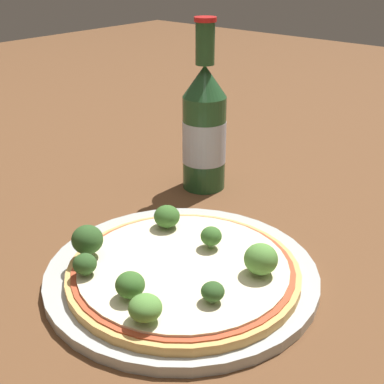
# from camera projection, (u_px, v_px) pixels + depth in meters

# --- Properties ---
(ground_plane) EXTENTS (3.00, 3.00, 0.00)m
(ground_plane) POSITION_uv_depth(u_px,v_px,m) (193.00, 280.00, 0.57)
(ground_plane) COLOR brown
(plate) EXTENTS (0.29, 0.29, 0.01)m
(plate) POSITION_uv_depth(u_px,v_px,m) (182.00, 274.00, 0.57)
(plate) COLOR #B2B7B2
(plate) RESTS_ON ground_plane
(pizza) EXTENTS (0.24, 0.24, 0.01)m
(pizza) POSITION_uv_depth(u_px,v_px,m) (181.00, 269.00, 0.56)
(pizza) COLOR tan
(pizza) RESTS_ON plate
(broccoli_floret_0) EXTENTS (0.02, 0.02, 0.02)m
(broccoli_floret_0) POSITION_uv_depth(u_px,v_px,m) (85.00, 264.00, 0.53)
(broccoli_floret_0) COLOR #7A9E5B
(broccoli_floret_0) RESTS_ON pizza
(broccoli_floret_1) EXTENTS (0.03, 0.03, 0.04)m
(broccoli_floret_1) POSITION_uv_depth(u_px,v_px,m) (87.00, 240.00, 0.56)
(broccoli_floret_1) COLOR #7A9E5B
(broccoli_floret_1) RESTS_ON pizza
(broccoli_floret_2) EXTENTS (0.03, 0.03, 0.03)m
(broccoli_floret_2) POSITION_uv_depth(u_px,v_px,m) (261.00, 259.00, 0.53)
(broccoli_floret_2) COLOR #7A9E5B
(broccoli_floret_2) RESTS_ON pizza
(broccoli_floret_3) EXTENTS (0.02, 0.02, 0.02)m
(broccoli_floret_3) POSITION_uv_depth(u_px,v_px,m) (208.00, 235.00, 0.58)
(broccoli_floret_3) COLOR #7A9E5B
(broccoli_floret_3) RESTS_ON pizza
(broccoli_floret_4) EXTENTS (0.03, 0.03, 0.03)m
(broccoli_floret_4) POSITION_uv_depth(u_px,v_px,m) (130.00, 285.00, 0.49)
(broccoli_floret_4) COLOR #7A9E5B
(broccoli_floret_4) RESTS_ON pizza
(broccoli_floret_5) EXTENTS (0.03, 0.03, 0.03)m
(broccoli_floret_5) POSITION_uv_depth(u_px,v_px,m) (145.00, 308.00, 0.46)
(broccoli_floret_5) COLOR #7A9E5B
(broccoli_floret_5) RESTS_ON pizza
(broccoli_floret_6) EXTENTS (0.03, 0.03, 0.03)m
(broccoli_floret_6) POSITION_uv_depth(u_px,v_px,m) (167.00, 216.00, 0.62)
(broccoli_floret_6) COLOR #7A9E5B
(broccoli_floret_6) RESTS_ON pizza
(broccoli_floret_7) EXTENTS (0.02, 0.02, 0.02)m
(broccoli_floret_7) POSITION_uv_depth(u_px,v_px,m) (213.00, 292.00, 0.49)
(broccoli_floret_7) COLOR #7A9E5B
(broccoli_floret_7) RESTS_ON pizza
(beer_bottle) EXTENTS (0.06, 0.06, 0.24)m
(beer_bottle) POSITION_uv_depth(u_px,v_px,m) (204.00, 128.00, 0.75)
(beer_bottle) COLOR #234C28
(beer_bottle) RESTS_ON ground_plane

